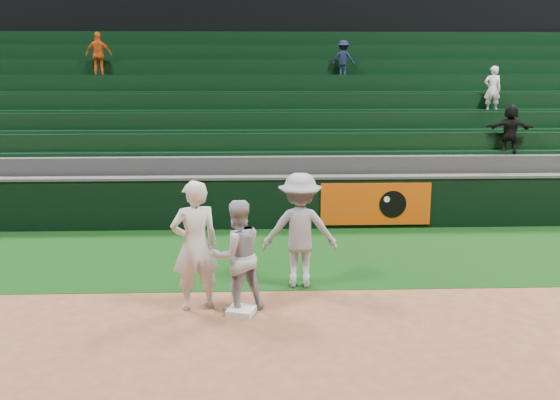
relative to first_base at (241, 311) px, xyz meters
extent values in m
plane|color=brown|center=(0.06, 0.06, -0.05)|extent=(70.00, 70.00, 0.00)
cube|color=black|center=(0.06, 3.06, -0.04)|extent=(36.00, 4.20, 0.01)
cube|color=black|center=(0.06, 17.51, 5.95)|extent=(40.00, 12.00, 12.00)
cube|color=white|center=(0.00, 0.00, 0.00)|extent=(0.51, 0.51, 0.09)
imported|color=silver|center=(-0.72, 0.26, 0.99)|extent=(0.88, 0.72, 2.07)
imported|color=#A3A7AE|center=(-0.06, 0.19, 0.84)|extent=(1.05, 0.95, 1.78)
imported|color=#92959E|center=(0.99, 1.22, 0.96)|extent=(1.32, 0.80, 2.00)
cube|color=black|center=(0.06, 5.26, 0.55)|extent=(36.00, 0.35, 1.20)
cube|color=#D84C0A|center=(3.06, 5.07, 0.55)|extent=(2.60, 0.05, 1.00)
cylinder|color=black|center=(3.46, 5.04, 0.55)|extent=(0.64, 0.02, 0.64)
cylinder|color=white|center=(3.31, 5.02, 0.67)|extent=(0.14, 0.02, 0.14)
cube|color=#424244|center=(0.06, 5.26, 1.17)|extent=(36.00, 0.40, 0.06)
cube|color=#313133|center=(0.06, 5.98, 0.78)|extent=(36.00, 0.85, 1.65)
cube|color=black|center=(0.06, 6.24, 1.85)|extent=(36.00, 0.14, 0.50)
cube|color=black|center=(0.06, 6.07, 1.64)|extent=(36.00, 0.45, 0.08)
cube|color=#313133|center=(0.06, 6.83, 1.00)|extent=(36.00, 0.85, 2.10)
cube|color=black|center=(0.06, 7.09, 2.30)|extent=(36.00, 0.14, 0.50)
cube|color=black|center=(0.06, 6.92, 2.09)|extent=(36.00, 0.45, 0.08)
cube|color=#313133|center=(0.06, 7.68, 1.23)|extent=(36.00, 0.85, 2.55)
cube|color=black|center=(0.06, 7.94, 2.75)|extent=(36.00, 0.14, 0.50)
cube|color=black|center=(0.06, 7.77, 2.54)|extent=(36.00, 0.45, 0.08)
cube|color=#313133|center=(0.06, 8.53, 1.45)|extent=(36.00, 0.85, 3.00)
cube|color=black|center=(0.06, 8.79, 3.20)|extent=(36.00, 0.14, 0.50)
cube|color=black|center=(0.06, 8.62, 2.99)|extent=(36.00, 0.45, 0.08)
cube|color=#313133|center=(0.06, 9.38, 1.68)|extent=(36.00, 0.85, 3.45)
cube|color=black|center=(0.06, 9.64, 3.65)|extent=(36.00, 0.14, 0.50)
cube|color=black|center=(0.06, 9.47, 3.44)|extent=(36.00, 0.45, 0.08)
cube|color=#313133|center=(0.06, 10.23, 1.90)|extent=(36.00, 0.85, 3.90)
cube|color=black|center=(0.06, 10.49, 4.10)|extent=(36.00, 0.14, 0.50)
cube|color=black|center=(0.06, 10.32, 3.89)|extent=(36.00, 0.45, 0.08)
cube|color=#313133|center=(0.06, 11.08, 2.13)|extent=(36.00, 0.85, 4.35)
cube|color=black|center=(0.06, 11.34, 4.55)|extent=(36.00, 0.14, 0.50)
cube|color=black|center=(0.06, 11.17, 4.34)|extent=(36.00, 0.45, 0.08)
imported|color=#C45112|center=(-4.23, 9.34, 4.04)|extent=(0.75, 0.32, 1.28)
imported|color=black|center=(6.50, 5.94, 2.21)|extent=(1.18, 0.60, 1.22)
imported|color=silver|center=(6.63, 7.64, 3.12)|extent=(0.48, 0.35, 1.23)
imported|color=#0F1533|center=(2.81, 9.34, 3.93)|extent=(0.76, 0.56, 1.06)
camera|label=1|loc=(0.25, -9.15, 3.74)|focal=40.00mm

